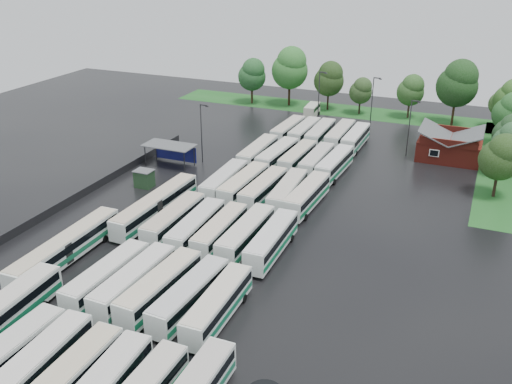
% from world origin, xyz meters
% --- Properties ---
extents(ground, '(160.00, 160.00, 0.00)m').
position_xyz_m(ground, '(0.00, 0.00, 0.00)').
color(ground, black).
rests_on(ground, ground).
extents(brick_building, '(10.07, 8.60, 5.39)m').
position_xyz_m(brick_building, '(24.00, 42.77, 1.87)').
color(brick_building, maroon).
rests_on(brick_building, ground).
extents(wash_shed, '(8.20, 4.20, 3.58)m').
position_xyz_m(wash_shed, '(-17.20, 22.02, 2.99)').
color(wash_shed, '#2D2D30').
rests_on(wash_shed, ground).
extents(utility_hut, '(2.70, 2.20, 2.62)m').
position_xyz_m(utility_hut, '(-16.20, 12.60, 1.32)').
color(utility_hut, '#1B381D').
rests_on(utility_hut, ground).
extents(grass_strip_north, '(80.00, 10.00, 0.01)m').
position_xyz_m(grass_strip_north, '(2.00, 64.80, 0.01)').
color(grass_strip_north, '#1B561D').
rests_on(grass_strip_north, ground).
extents(grass_strip_east, '(10.00, 50.00, 0.01)m').
position_xyz_m(grass_strip_east, '(34.00, 42.80, 0.01)').
color(grass_strip_east, '#1B561D').
rests_on(grass_strip_east, ground).
extents(west_fence, '(0.10, 50.00, 1.20)m').
position_xyz_m(west_fence, '(-22.20, 8.00, 0.60)').
color(west_fence, '#2D2D30').
rests_on(west_fence, ground).
extents(bus_r0c0, '(2.75, 11.96, 3.32)m').
position_xyz_m(bus_r0c0, '(-4.32, -26.05, 1.82)').
color(bus_r0c0, silver).
rests_on(bus_r0c0, ground).
extents(bus_r0c1, '(2.95, 11.85, 3.27)m').
position_xyz_m(bus_r0c1, '(-1.23, -25.78, 1.80)').
color(bus_r0c1, silver).
rests_on(bus_r0c1, ground).
extents(bus_r0c2, '(2.60, 11.72, 3.26)m').
position_xyz_m(bus_r0c2, '(2.18, -26.17, 1.79)').
color(bus_r0c2, silver).
rests_on(bus_r0c2, ground).
extents(bus_r1c0, '(2.83, 11.79, 3.26)m').
position_xyz_m(bus_r1c0, '(-4.23, -12.50, 1.79)').
color(bus_r1c0, silver).
rests_on(bus_r1c0, ground).
extents(bus_r1c1, '(2.82, 12.01, 3.33)m').
position_xyz_m(bus_r1c1, '(-1.13, -12.21, 1.83)').
color(bus_r1c1, silver).
rests_on(bus_r1c1, ground).
extents(bus_r1c2, '(3.12, 12.04, 3.32)m').
position_xyz_m(bus_r1c2, '(1.83, -12.07, 1.83)').
color(bus_r1c2, silver).
rests_on(bus_r1c2, ground).
extents(bus_r1c3, '(3.05, 11.73, 3.23)m').
position_xyz_m(bus_r1c3, '(5.20, -12.11, 1.78)').
color(bus_r1c3, silver).
rests_on(bus_r1c3, ground).
extents(bus_r1c4, '(2.64, 11.46, 3.18)m').
position_xyz_m(bus_r1c4, '(8.40, -12.37, 1.75)').
color(bus_r1c4, silver).
rests_on(bus_r1c4, ground).
extents(bus_r2c0, '(2.60, 11.93, 3.32)m').
position_xyz_m(bus_r2c0, '(-4.58, 1.54, 1.82)').
color(bus_r2c0, silver).
rests_on(bus_r2c0, ground).
extents(bus_r2c1, '(2.90, 11.80, 3.26)m').
position_xyz_m(bus_r2c1, '(-1.15, 0.90, 1.79)').
color(bus_r2c1, silver).
rests_on(bus_r2c1, ground).
extents(bus_r2c2, '(2.57, 11.32, 3.14)m').
position_xyz_m(bus_r2c2, '(1.86, 1.32, 1.73)').
color(bus_r2c2, silver).
rests_on(bus_r2c2, ground).
extents(bus_r2c3, '(2.62, 11.93, 3.32)m').
position_xyz_m(bus_r2c3, '(5.16, 1.52, 1.82)').
color(bus_r2c3, silver).
rests_on(bus_r2c3, ground).
extents(bus_r2c4, '(2.75, 11.86, 3.29)m').
position_xyz_m(bus_r2c4, '(8.48, 1.32, 1.81)').
color(bus_r2c4, silver).
rests_on(bus_r2c4, ground).
extents(bus_r3c0, '(2.84, 11.91, 3.30)m').
position_xyz_m(bus_r3c0, '(-4.23, 15.04, 1.81)').
color(bus_r3c0, silver).
rests_on(bus_r3c0, ground).
extents(bus_r3c1, '(2.91, 11.98, 3.31)m').
position_xyz_m(bus_r3c1, '(-1.19, 15.04, 1.82)').
color(bus_r3c1, silver).
rests_on(bus_r3c1, ground).
extents(bus_r3c2, '(2.90, 11.69, 3.23)m').
position_xyz_m(bus_r3c2, '(1.93, 14.79, 1.78)').
color(bus_r3c2, silver).
rests_on(bus_r3c2, ground).
extents(bus_r3c3, '(3.06, 11.82, 3.26)m').
position_xyz_m(bus_r3c3, '(5.39, 15.11, 1.79)').
color(bus_r3c3, silver).
rests_on(bus_r3c3, ground).
extents(bus_r3c4, '(2.96, 11.86, 3.28)m').
position_xyz_m(bus_r3c4, '(8.24, 15.06, 1.80)').
color(bus_r3c4, silver).
rests_on(bus_r3c4, ground).
extents(bus_r4c0, '(2.61, 11.98, 3.33)m').
position_xyz_m(bus_r4c0, '(-4.49, 28.11, 1.83)').
color(bus_r4c0, silver).
rests_on(bus_r4c0, ground).
extents(bus_r4c1, '(3.12, 11.97, 3.30)m').
position_xyz_m(bus_r4c1, '(-1.14, 28.14, 1.82)').
color(bus_r4c1, silver).
rests_on(bus_r4c1, ground).
extents(bus_r4c2, '(2.74, 11.42, 3.16)m').
position_xyz_m(bus_r4c2, '(2.13, 28.64, 1.74)').
color(bus_r4c2, silver).
rests_on(bus_r4c2, ground).
extents(bus_r4c3, '(2.55, 11.36, 3.15)m').
position_xyz_m(bus_r4c3, '(5.39, 28.45, 1.73)').
color(bus_r4c3, silver).
rests_on(bus_r4c3, ground).
extents(bus_r4c4, '(3.05, 11.84, 3.27)m').
position_xyz_m(bus_r4c4, '(8.41, 28.06, 1.80)').
color(bus_r4c4, silver).
rests_on(bus_r4c4, ground).
extents(bus_r5c0, '(2.83, 11.46, 3.17)m').
position_xyz_m(bus_r5c0, '(-4.27, 41.80, 1.74)').
color(bus_r5c0, silver).
rests_on(bus_r5c0, ground).
extents(bus_r5c1, '(2.67, 11.40, 3.16)m').
position_xyz_m(bus_r5c1, '(-1.16, 42.04, 1.74)').
color(bus_r5c1, silver).
rests_on(bus_r5c1, ground).
extents(bus_r5c2, '(2.61, 11.68, 3.24)m').
position_xyz_m(bus_r5c2, '(1.87, 41.75, 1.78)').
color(bus_r5c2, silver).
rests_on(bus_r5c2, ground).
extents(bus_r5c3, '(2.58, 11.90, 3.31)m').
position_xyz_m(bus_r5c3, '(5.37, 42.23, 1.82)').
color(bus_r5c3, silver).
rests_on(bus_r5c3, ground).
extents(bus_r5c4, '(2.53, 11.48, 3.19)m').
position_xyz_m(bus_r5c4, '(8.31, 41.87, 1.75)').
color(bus_r5c4, silver).
rests_on(bus_r5c4, ground).
extents(artic_bus_west_b, '(2.75, 17.15, 3.17)m').
position_xyz_m(artic_bus_west_b, '(-9.01, 4.44, 1.76)').
color(artic_bus_west_b, silver).
rests_on(artic_bus_west_b, ground).
extents(artic_bus_west_c, '(2.62, 17.06, 3.16)m').
position_xyz_m(artic_bus_west_c, '(-12.26, -9.25, 1.75)').
color(artic_bus_west_c, silver).
rests_on(artic_bus_west_c, ground).
extents(minibus, '(2.54, 5.95, 2.54)m').
position_xyz_m(minibus, '(-4.78, 57.68, 1.41)').
color(minibus, beige).
rests_on(minibus, ground).
extents(tree_north_0, '(6.16, 6.16, 10.21)m').
position_xyz_m(tree_north_0, '(-20.36, 62.68, 6.57)').
color(tree_north_0, '#382617').
rests_on(tree_north_0, ground).
extents(tree_north_1, '(7.88, 7.88, 13.05)m').
position_xyz_m(tree_north_1, '(-12.08, 64.27, 8.40)').
color(tree_north_1, black).
rests_on(tree_north_1, ground).
extents(tree_north_2, '(6.37, 6.37, 10.56)m').
position_xyz_m(tree_north_2, '(-3.21, 64.23, 6.79)').
color(tree_north_2, black).
rests_on(tree_north_2, ground).
extents(tree_north_3, '(4.75, 4.75, 7.87)m').
position_xyz_m(tree_north_3, '(3.92, 63.53, 5.06)').
color(tree_north_3, '#2E2419').
rests_on(tree_north_3, ground).
extents(tree_north_4, '(5.51, 5.51, 9.12)m').
position_xyz_m(tree_north_4, '(13.87, 64.65, 5.87)').
color(tree_north_4, '#3A291C').
rests_on(tree_north_4, ground).
extents(tree_north_5, '(7.92, 7.92, 13.12)m').
position_xyz_m(tree_north_5, '(22.77, 62.87, 8.44)').
color(tree_north_5, '#3C2515').
rests_on(tree_north_5, ground).
extents(tree_north_6, '(4.92, 4.91, 8.13)m').
position_xyz_m(tree_north_6, '(31.26, 64.34, 5.23)').
color(tree_north_6, black).
rests_on(tree_north_6, ground).
extents(tree_east_0, '(5.74, 5.74, 9.50)m').
position_xyz_m(tree_east_0, '(31.76, 28.91, 6.11)').
color(tree_east_0, black).
rests_on(tree_east_0, ground).
extents(tree_east_1, '(5.30, 5.30, 8.77)m').
position_xyz_m(tree_east_1, '(32.88, 38.08, 5.64)').
color(tree_east_1, black).
rests_on(tree_east_1, ground).
extents(tree_east_2, '(5.32, 5.32, 8.81)m').
position_xyz_m(tree_east_2, '(32.88, 42.74, 5.66)').
color(tree_east_2, black).
rests_on(tree_east_2, ground).
extents(tree_east_3, '(5.96, 5.96, 9.87)m').
position_xyz_m(tree_east_3, '(32.66, 53.24, 6.34)').
color(tree_east_3, '#312015').
rests_on(tree_east_3, ground).
extents(tree_east_4, '(6.33, 6.33, 10.49)m').
position_xyz_m(tree_east_4, '(32.65, 61.53, 6.75)').
color(tree_east_4, black).
rests_on(tree_east_4, ground).
extents(lamp_post_ne, '(1.49, 0.29, 9.68)m').
position_xyz_m(lamp_post_ne, '(17.41, 41.25, 5.62)').
color(lamp_post_ne, '#2D2D30').
rests_on(lamp_post_ne, ground).
extents(lamp_post_nw, '(1.51, 0.29, 9.82)m').
position_xyz_m(lamp_post_nw, '(-12.99, 25.06, 5.70)').
color(lamp_post_nw, '#2D2D30').
rests_on(lamp_post_nw, ground).
extents(lamp_post_back_w, '(1.58, 0.31, 10.24)m').
position_xyz_m(lamp_post_back_w, '(-2.31, 54.30, 5.95)').
color(lamp_post_back_w, '#2D2D30').
rests_on(lamp_post_back_w, ground).
extents(lamp_post_back_e, '(1.58, 0.31, 10.24)m').
position_xyz_m(lamp_post_back_e, '(8.48, 53.37, 5.94)').
color(lamp_post_back_e, '#2D2D30').
rests_on(lamp_post_back_e, ground).
extents(puddle_0, '(5.18, 5.18, 0.01)m').
position_xyz_m(puddle_0, '(-2.86, -22.56, 0.00)').
color(puddle_0, black).
rests_on(puddle_0, ground).
extents(puddle_1, '(4.00, 4.00, 0.01)m').
position_xyz_m(puddle_1, '(8.11, -19.08, 0.00)').
color(puddle_1, black).
rests_on(puddle_1, ground).
extents(puddle_2, '(5.78, 5.78, 0.01)m').
position_xyz_m(puddle_2, '(-6.52, 2.08, 0.00)').
color(puddle_2, black).
rests_on(puddle_2, ground).
extents(puddle_3, '(4.26, 4.26, 0.01)m').
position_xyz_m(puddle_3, '(5.73, -1.84, 0.00)').
color(puddle_3, black).
rests_on(puddle_3, ground).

